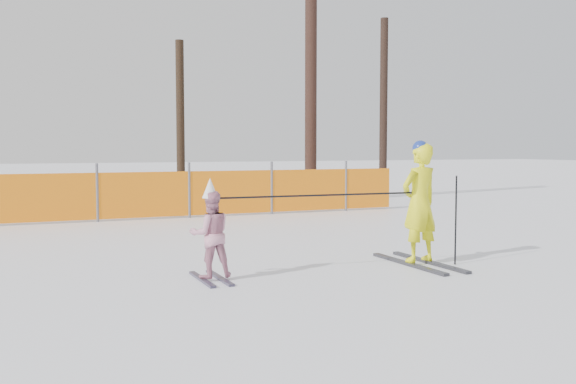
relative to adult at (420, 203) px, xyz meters
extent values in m
plane|color=white|center=(-1.71, 0.02, -0.83)|extent=(120.00, 120.00, 0.00)
cube|color=black|center=(-0.17, 0.00, -0.81)|extent=(0.09, 1.67, 0.04)
cube|color=black|center=(0.17, 0.00, -0.81)|extent=(0.09, 1.67, 0.04)
imported|color=#FEFF15|center=(0.00, 0.00, 0.01)|extent=(0.64, 0.48, 1.60)
sphere|color=navy|center=(0.00, 0.00, 0.74)|extent=(0.21, 0.21, 0.21)
cube|color=black|center=(-3.00, 0.14, -0.82)|extent=(0.09, 0.94, 0.03)
cube|color=black|center=(-2.78, 0.14, -0.82)|extent=(0.09, 0.94, 0.03)
imported|color=pink|center=(-2.89, 0.14, -0.28)|extent=(0.52, 0.42, 1.04)
cone|color=white|center=(-2.89, 0.14, 0.27)|extent=(0.19, 0.19, 0.24)
cylinder|color=black|center=(0.45, -0.20, -0.23)|extent=(0.02, 0.02, 1.21)
cylinder|color=black|center=(-1.44, 0.07, 0.15)|extent=(2.64, 0.15, 0.02)
cylinder|color=#595960|center=(-3.38, 6.88, -0.21)|extent=(0.06, 0.06, 1.25)
cylinder|color=#595960|center=(-1.38, 6.88, -0.21)|extent=(0.06, 0.06, 1.25)
cylinder|color=#595960|center=(0.62, 6.88, -0.21)|extent=(0.06, 0.06, 1.25)
cylinder|color=#595960|center=(2.62, 6.88, -0.21)|extent=(0.06, 0.06, 1.25)
cube|color=orange|center=(-3.75, 6.88, -0.28)|extent=(15.26, 0.03, 1.00)
cylinder|color=#301C15|center=(2.96, 9.63, 2.88)|extent=(0.34, 0.34, 7.43)
cylinder|color=black|center=(6.10, 10.75, 2.03)|extent=(0.25, 0.25, 5.73)
cylinder|color=black|center=(-0.17, 12.47, 1.61)|extent=(0.26, 0.26, 4.88)
camera|label=1|loc=(-5.06, -7.20, 0.76)|focal=40.00mm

